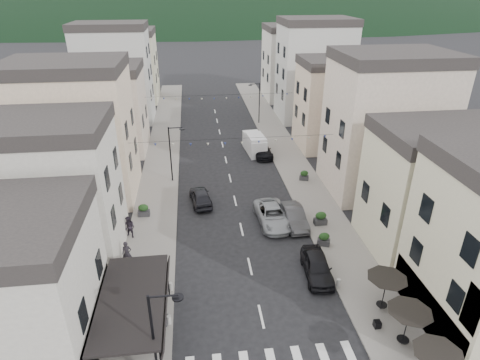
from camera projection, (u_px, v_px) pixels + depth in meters
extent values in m
cube|color=slate|center=(162.00, 159.00, 47.54)|extent=(4.00, 76.00, 0.12)
cube|color=slate|center=(286.00, 153.00, 49.16)|extent=(4.00, 76.00, 0.12)
ellipsoid|color=black|center=(192.00, 12.00, 286.85)|extent=(640.00, 360.00, 70.00)
cube|color=black|center=(132.00, 299.00, 22.12)|extent=(3.60, 7.50, 0.15)
cube|color=black|center=(165.00, 303.00, 22.54)|extent=(0.34, 7.50, 0.99)
cylinder|color=black|center=(168.00, 278.00, 26.13)|extent=(0.10, 0.10, 3.20)
cube|color=#BAB4AA|center=(44.00, 199.00, 28.57)|extent=(10.00, 7.00, 10.00)
cube|color=#262323|center=(25.00, 126.00, 26.13)|extent=(10.20, 7.14, 1.00)
cube|color=#C5AF94|center=(76.00, 138.00, 37.03)|extent=(10.00, 8.00, 12.00)
cube|color=#262323|center=(62.00, 66.00, 34.15)|extent=(10.20, 8.16, 1.00)
cube|color=#B5A392|center=(102.00, 113.00, 48.26)|extent=(10.00, 8.00, 9.50)
cube|color=#262323|center=(95.00, 69.00, 45.93)|extent=(10.20, 8.16, 1.00)
cube|color=#B6B6B0|center=(115.00, 77.00, 58.16)|extent=(10.00, 7.00, 13.00)
cube|color=#262323|center=(108.00, 26.00, 55.06)|extent=(10.20, 7.14, 1.00)
cube|color=beige|center=(127.00, 68.00, 69.28)|extent=(10.00, 9.00, 11.00)
cube|color=#262323|center=(123.00, 32.00, 66.62)|extent=(10.20, 9.18, 1.00)
cube|color=beige|center=(439.00, 195.00, 30.15)|extent=(10.00, 7.00, 9.00)
cube|color=#262323|center=(455.00, 132.00, 27.93)|extent=(10.20, 7.14, 1.00)
cube|color=#B5A392|center=(384.00, 130.00, 38.27)|extent=(10.00, 8.00, 12.50)
cube|color=#262323|center=(397.00, 57.00, 35.28)|extent=(10.20, 8.16, 1.00)
cube|color=#C5AF94|center=(340.00, 107.00, 49.50)|extent=(10.00, 7.00, 10.00)
cube|color=#262323|center=(345.00, 62.00, 47.07)|extent=(10.20, 7.14, 1.00)
cube|color=#B6B6B0|center=(313.00, 73.00, 59.41)|extent=(10.00, 8.00, 13.50)
cube|color=#262323|center=(318.00, 21.00, 56.19)|extent=(10.20, 8.16, 1.00)
cube|color=#BAB4AA|center=(294.00, 65.00, 70.53)|extent=(10.00, 9.00, 11.50)
cube|color=#262323|center=(296.00, 28.00, 67.76)|extent=(10.20, 9.18, 1.00)
cone|color=black|center=(437.00, 357.00, 19.68)|extent=(2.50, 2.50, 0.55)
cylinder|color=black|center=(405.00, 329.00, 22.66)|extent=(0.06, 0.06, 2.30)
cone|color=black|center=(409.00, 315.00, 22.17)|extent=(2.50, 2.50, 0.55)
cylinder|color=black|center=(403.00, 339.00, 23.01)|extent=(0.70, 0.70, 0.04)
cylinder|color=black|center=(384.00, 295.00, 25.15)|extent=(0.06, 0.06, 2.30)
cone|color=black|center=(386.00, 281.00, 24.66)|extent=(2.50, 2.50, 0.55)
cylinder|color=black|center=(382.00, 304.00, 25.50)|extent=(0.70, 0.70, 0.04)
cylinder|color=black|center=(154.00, 343.00, 19.69)|extent=(0.14, 0.14, 6.00)
cylinder|color=black|center=(163.00, 296.00, 18.48)|extent=(1.40, 0.10, 0.10)
cylinder|color=black|center=(178.00, 297.00, 18.62)|extent=(0.56, 0.56, 0.08)
cylinder|color=black|center=(171.00, 155.00, 41.05)|extent=(0.14, 0.14, 6.00)
cylinder|color=black|center=(175.00, 128.00, 39.84)|extent=(1.40, 0.10, 0.10)
cylinder|color=black|center=(182.00, 129.00, 39.97)|extent=(0.56, 0.56, 0.08)
cylinder|color=black|center=(259.00, 104.00, 58.38)|extent=(0.14, 0.14, 6.00)
cylinder|color=black|center=(255.00, 84.00, 57.02)|extent=(1.40, 0.10, 0.10)
cylinder|color=black|center=(250.00, 85.00, 57.02)|extent=(0.56, 0.56, 0.08)
cylinder|color=gray|center=(169.00, 320.00, 24.44)|extent=(0.26, 0.26, 0.60)
cylinder|color=gray|center=(171.00, 286.00, 27.11)|extent=(0.26, 0.26, 0.60)
cylinder|color=gray|center=(338.00, 283.00, 27.45)|extent=(0.26, 0.26, 0.60)
cylinder|color=black|center=(234.00, 139.00, 36.82)|extent=(19.00, 0.02, 0.02)
cone|color=beige|center=(137.00, 145.00, 35.96)|extent=(0.28, 0.28, 0.24)
cone|color=navy|center=(155.00, 145.00, 36.17)|extent=(0.28, 0.28, 0.24)
cone|color=beige|center=(173.00, 145.00, 36.37)|extent=(0.28, 0.28, 0.24)
cone|color=navy|center=(191.00, 145.00, 36.57)|extent=(0.28, 0.28, 0.24)
cone|color=beige|center=(208.00, 144.00, 36.76)|extent=(0.28, 0.28, 0.24)
cone|color=navy|center=(225.00, 144.00, 36.95)|extent=(0.28, 0.28, 0.24)
cone|color=beige|center=(242.00, 143.00, 37.12)|extent=(0.28, 0.28, 0.24)
cone|color=navy|center=(259.00, 142.00, 37.28)|extent=(0.28, 0.28, 0.24)
cone|color=beige|center=(276.00, 141.00, 37.43)|extent=(0.28, 0.28, 0.24)
cone|color=navy|center=(292.00, 140.00, 37.57)|extent=(0.28, 0.28, 0.24)
cone|color=beige|center=(309.00, 138.00, 37.71)|extent=(0.28, 0.28, 0.24)
cone|color=navy|center=(325.00, 137.00, 37.84)|extent=(0.28, 0.28, 0.24)
cylinder|color=black|center=(220.00, 95.00, 51.05)|extent=(19.00, 0.02, 0.02)
cone|color=beige|center=(151.00, 99.00, 50.19)|extent=(0.28, 0.28, 0.24)
cone|color=navy|center=(164.00, 99.00, 50.40)|extent=(0.28, 0.28, 0.24)
cone|color=beige|center=(177.00, 99.00, 50.61)|extent=(0.28, 0.28, 0.24)
cone|color=navy|center=(189.00, 99.00, 50.81)|extent=(0.28, 0.28, 0.24)
cone|color=beige|center=(202.00, 99.00, 51.00)|extent=(0.28, 0.28, 0.24)
cone|color=navy|center=(214.00, 99.00, 51.18)|extent=(0.28, 0.28, 0.24)
cone|color=beige|center=(226.00, 99.00, 51.35)|extent=(0.28, 0.28, 0.24)
cone|color=navy|center=(239.00, 98.00, 51.51)|extent=(0.28, 0.28, 0.24)
cone|color=beige|center=(251.00, 97.00, 51.67)|extent=(0.28, 0.28, 0.24)
cone|color=navy|center=(263.00, 96.00, 51.81)|extent=(0.28, 0.28, 0.24)
cone|color=beige|center=(275.00, 95.00, 51.94)|extent=(0.28, 0.28, 0.24)
cone|color=navy|center=(287.00, 94.00, 52.08)|extent=(0.28, 0.28, 0.24)
imported|color=black|center=(317.00, 266.00, 28.46)|extent=(2.14, 4.67, 1.55)
imported|color=#363638|center=(294.00, 217.00, 34.54)|extent=(1.77, 4.66, 1.52)
imported|color=gray|center=(273.00, 215.00, 34.73)|extent=(2.83, 5.62, 1.52)
imported|color=black|center=(262.00, 150.00, 48.41)|extent=(2.30, 5.17, 1.47)
imported|color=black|center=(201.00, 197.00, 37.78)|extent=(2.32, 4.53, 1.48)
cube|color=silver|center=(255.00, 144.00, 49.26)|extent=(2.40, 5.07, 2.04)
cube|color=silver|center=(256.00, 138.00, 48.25)|extent=(2.19, 3.43, 0.51)
cylinder|color=black|center=(252.00, 155.00, 47.79)|extent=(0.32, 0.74, 0.72)
cylinder|color=black|center=(265.00, 154.00, 48.11)|extent=(0.32, 0.74, 0.72)
cylinder|color=black|center=(245.00, 144.00, 51.01)|extent=(0.32, 0.74, 0.72)
cylinder|color=black|center=(257.00, 143.00, 51.33)|extent=(0.32, 0.74, 0.72)
imported|color=black|center=(127.00, 253.00, 29.34)|extent=(0.72, 0.50, 1.90)
imported|color=black|center=(129.00, 227.00, 32.45)|extent=(1.15, 1.05, 1.92)
cube|color=#323235|center=(159.00, 320.00, 24.47)|extent=(1.11, 0.73, 0.52)
ellipsoid|color=black|center=(159.00, 313.00, 24.22)|extent=(0.91, 0.58, 0.66)
cube|color=#29292B|center=(144.00, 213.00, 35.80)|extent=(1.04, 0.60, 0.51)
ellipsoid|color=black|center=(143.00, 208.00, 35.55)|extent=(0.90, 0.57, 0.66)
cube|color=#2C2C2E|center=(324.00, 242.00, 31.82)|extent=(1.12, 0.88, 0.49)
ellipsoid|color=black|center=(324.00, 236.00, 31.58)|extent=(0.87, 0.55, 0.63)
cube|color=#2B2B2D|center=(320.00, 221.00, 34.53)|extent=(1.10, 0.63, 0.54)
ellipsoid|color=black|center=(321.00, 216.00, 34.26)|extent=(0.95, 0.60, 0.69)
cube|color=#2F2F32|center=(304.00, 178.00, 42.30)|extent=(1.07, 0.79, 0.48)
ellipsoid|color=black|center=(304.00, 173.00, 42.07)|extent=(0.85, 0.54, 0.61)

